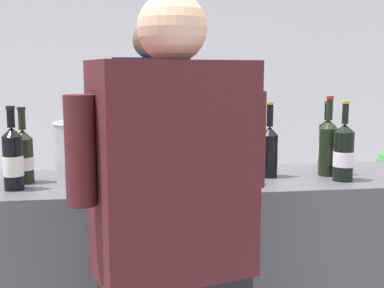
# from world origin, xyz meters

# --- Properties ---
(wall_back) EXTENTS (8.00, 0.10, 2.80)m
(wall_back) POSITION_xyz_m (0.00, 2.60, 1.40)
(wall_back) COLOR white
(wall_back) RESTS_ON ground_plane
(counter) EXTENTS (2.27, 0.54, 1.01)m
(counter) POSITION_xyz_m (0.00, 0.00, 0.50)
(counter) COLOR #4C4C51
(counter) RESTS_ON ground_plane
(wine_bottle_0) EXTENTS (0.08, 0.08, 0.34)m
(wine_bottle_0) POSITION_xyz_m (0.47, -0.12, 1.13)
(wine_bottle_0) COLOR black
(wine_bottle_0) RESTS_ON counter
(wine_bottle_1) EXTENTS (0.08, 0.08, 0.32)m
(wine_bottle_1) POSITION_xyz_m (-0.86, -0.10, 1.13)
(wine_bottle_1) COLOR black
(wine_bottle_1) RESTS_ON counter
(wine_bottle_2) EXTENTS (0.08, 0.08, 0.33)m
(wine_bottle_2) POSITION_xyz_m (-0.26, 0.02, 1.14)
(wine_bottle_2) COLOR black
(wine_bottle_2) RESTS_ON counter
(wine_bottle_3) EXTENTS (0.08, 0.08, 0.31)m
(wine_bottle_3) POSITION_xyz_m (-0.84, 0.02, 1.12)
(wine_bottle_3) COLOR black
(wine_bottle_3) RESTS_ON counter
(wine_bottle_4) EXTENTS (0.07, 0.07, 0.33)m
(wine_bottle_4) POSITION_xyz_m (0.19, -0.01, 1.13)
(wine_bottle_4) COLOR black
(wine_bottle_4) RESTS_ON counter
(wine_bottle_5) EXTENTS (0.08, 0.08, 0.35)m
(wine_bottle_5) POSITION_xyz_m (0.45, -0.01, 1.14)
(wine_bottle_5) COLOR black
(wine_bottle_5) RESTS_ON counter
(wine_bottle_6) EXTENTS (0.08, 0.08, 0.33)m
(wine_bottle_6) POSITION_xyz_m (-0.39, 0.03, 1.12)
(wine_bottle_6) COLOR black
(wine_bottle_6) RESTS_ON counter
(wine_bottle_7) EXTENTS (0.08, 0.08, 0.35)m
(wine_bottle_7) POSITION_xyz_m (-0.40, 0.14, 1.14)
(wine_bottle_7) COLOR black
(wine_bottle_7) RESTS_ON counter
(wine_bottle_8) EXTENTS (0.08, 0.08, 0.34)m
(wine_bottle_8) POSITION_xyz_m (-0.00, -0.13, 1.13)
(wine_bottle_8) COLOR black
(wine_bottle_8) RESTS_ON counter
(wine_bottle_9) EXTENTS (0.08, 0.08, 0.32)m
(wine_bottle_9) POSITION_xyz_m (0.49, 0.09, 1.13)
(wine_bottle_9) COLOR black
(wine_bottle_9) RESTS_ON counter
(wine_glass) EXTENTS (0.07, 0.07, 0.17)m
(wine_glass) POSITION_xyz_m (-0.06, -0.01, 1.13)
(wine_glass) COLOR silver
(wine_glass) RESTS_ON counter
(ice_bucket) EXTENTS (0.21, 0.21, 0.25)m
(ice_bucket) POSITION_xyz_m (-0.62, 0.03, 1.13)
(ice_bucket) COLOR silver
(ice_bucket) RESTS_ON counter
(person_server) EXTENTS (0.56, 0.27, 1.73)m
(person_server) POSITION_xyz_m (-0.28, 0.66, 0.85)
(person_server) COLOR black
(person_server) RESTS_ON ground_plane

